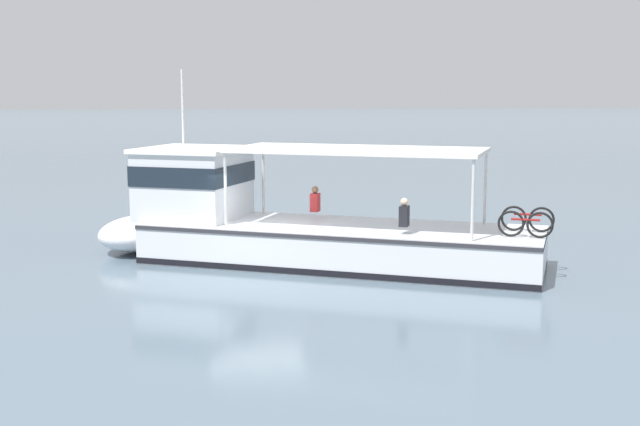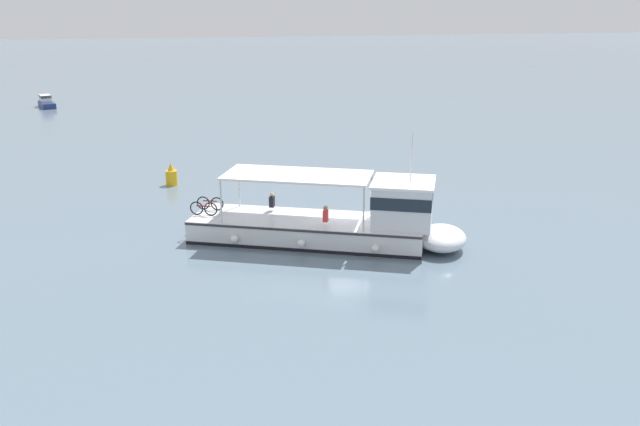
{
  "view_description": "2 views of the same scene",
  "coord_description": "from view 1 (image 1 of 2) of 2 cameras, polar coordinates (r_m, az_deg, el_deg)",
  "views": [
    {
      "loc": [
        21.14,
        -1.16,
        4.7
      ],
      "look_at": [
        -0.58,
        1.8,
        1.4
      ],
      "focal_mm": 45.46,
      "sensor_mm": 36.0,
      "label": 1
    },
    {
      "loc": [
        -29.97,
        9.34,
        10.71
      ],
      "look_at": [
        -0.58,
        1.8,
        1.4
      ],
      "focal_mm": 38.56,
      "sensor_mm": 36.0,
      "label": 2
    }
  ],
  "objects": [
    {
      "name": "ferry_main",
      "position": [
        22.56,
        -2.46,
        -0.85
      ],
      "size": [
        8.25,
        12.8,
        5.32
      ],
      "color": "silver",
      "rests_on": "ground"
    },
    {
      "name": "ground_plane",
      "position": [
        21.68,
        -4.51,
        -3.98
      ],
      "size": [
        400.0,
        400.0,
        0.0
      ],
      "primitive_type": "plane",
      "color": "slate"
    }
  ]
}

